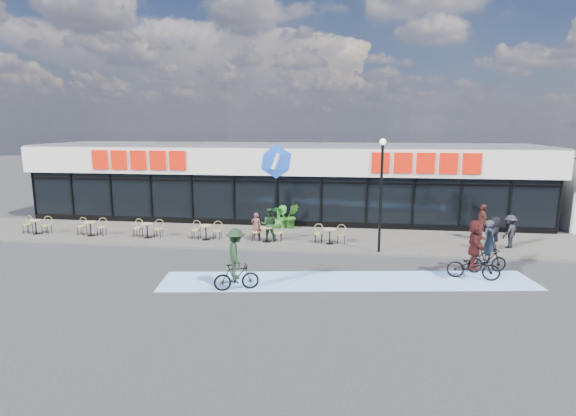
% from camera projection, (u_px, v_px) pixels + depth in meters
% --- Properties ---
extents(ground, '(120.00, 120.00, 0.00)m').
position_uv_depth(ground, '(252.00, 265.00, 18.90)').
color(ground, '#28282B').
rests_on(ground, ground).
extents(sidewalk, '(44.00, 5.00, 0.10)m').
position_uv_depth(sidewalk, '(270.00, 237.00, 23.28)').
color(sidewalk, '#54504B').
rests_on(sidewalk, ground).
extents(bike_lane, '(14.17, 4.13, 0.01)m').
position_uv_depth(bike_lane, '(348.00, 281.00, 16.93)').
color(bike_lane, '#7FB3F0').
rests_on(bike_lane, ground).
extents(building, '(30.60, 6.57, 4.75)m').
position_uv_depth(building, '(284.00, 181.00, 28.15)').
color(building, black).
rests_on(building, ground).
extents(lamp_post, '(0.28, 0.28, 5.11)m').
position_uv_depth(lamp_post, '(381.00, 186.00, 19.88)').
color(lamp_post, black).
rests_on(lamp_post, sidewalk).
extents(bistro_set_0, '(1.54, 0.62, 0.90)m').
position_uv_depth(bistro_set_0, '(37.00, 225.00, 23.80)').
color(bistro_set_0, tan).
rests_on(bistro_set_0, sidewalk).
extents(bistro_set_1, '(1.54, 0.62, 0.90)m').
position_uv_depth(bistro_set_1, '(91.00, 227.00, 23.40)').
color(bistro_set_1, tan).
rests_on(bistro_set_1, sidewalk).
extents(bistro_set_2, '(1.54, 0.62, 0.90)m').
position_uv_depth(bistro_set_2, '(148.00, 229.00, 23.01)').
color(bistro_set_2, tan).
rests_on(bistro_set_2, sidewalk).
extents(bistro_set_3, '(1.54, 0.62, 0.90)m').
position_uv_depth(bistro_set_3, '(206.00, 230.00, 22.62)').
color(bistro_set_3, tan).
rests_on(bistro_set_3, sidewalk).
extents(bistro_set_4, '(1.54, 0.62, 0.90)m').
position_uv_depth(bistro_set_4, '(267.00, 232.00, 22.22)').
color(bistro_set_4, tan).
rests_on(bistro_set_4, sidewalk).
extents(bistro_set_5, '(1.54, 0.62, 0.90)m').
position_uv_depth(bistro_set_5, '(330.00, 234.00, 21.83)').
color(bistro_set_5, tan).
rests_on(bistro_set_5, sidewalk).
extents(potted_plant_left, '(0.87, 0.87, 1.24)m').
position_uv_depth(potted_plant_left, '(282.00, 217.00, 25.18)').
color(potted_plant_left, '#2D6C1F').
rests_on(potted_plant_left, sidewalk).
extents(potted_plant_mid, '(0.68, 0.68, 1.17)m').
position_uv_depth(potted_plant_mid, '(278.00, 217.00, 25.16)').
color(potted_plant_mid, '#1D6821').
rests_on(potted_plant_mid, sidewalk).
extents(potted_plant_right, '(0.88, 0.77, 1.37)m').
position_uv_depth(potted_plant_right, '(292.00, 216.00, 25.01)').
color(potted_plant_right, '#235B1A').
rests_on(potted_plant_right, sidewalk).
extents(patron_left, '(0.53, 0.36, 1.40)m').
position_uv_depth(patron_left, '(256.00, 226.00, 22.41)').
color(patron_left, brown).
rests_on(patron_left, sidewalk).
extents(patron_right, '(0.84, 0.66, 1.69)m').
position_uv_depth(patron_right, '(269.00, 224.00, 22.24)').
color(patron_right, '#1B311C').
rests_on(patron_right, sidewalk).
extents(pedestrian_a, '(0.99, 1.56, 1.61)m').
position_uv_depth(pedestrian_a, '(494.00, 234.00, 20.49)').
color(pedestrian_a, black).
rests_on(pedestrian_a, sidewalk).
extents(pedestrian_b, '(0.54, 1.09, 1.79)m').
position_uv_depth(pedestrian_b, '(482.00, 222.00, 22.52)').
color(pedestrian_b, '#482019').
rests_on(pedestrian_b, sidewalk).
extents(pedestrian_c, '(1.13, 1.11, 1.56)m').
position_uv_depth(pedestrian_c, '(510.00, 231.00, 21.00)').
color(pedestrian_c, black).
rests_on(pedestrian_c, sidewalk).
extents(cyclist_a, '(2.00, 1.79, 2.31)m').
position_uv_depth(cyclist_a, '(474.00, 254.00, 16.96)').
color(cyclist_a, black).
rests_on(cyclist_a, ground).
extents(cyclist_b, '(1.69, 0.85, 2.13)m').
position_uv_depth(cyclist_b, '(488.00, 254.00, 17.75)').
color(cyclist_b, black).
rests_on(cyclist_b, ground).
extents(cyclist_c, '(1.68, 1.33, 2.25)m').
position_uv_depth(cyclist_c, '(236.00, 261.00, 15.81)').
color(cyclist_c, black).
rests_on(cyclist_c, ground).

